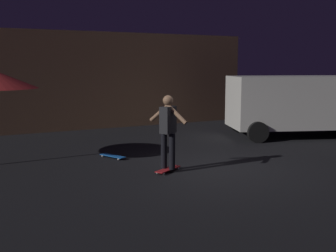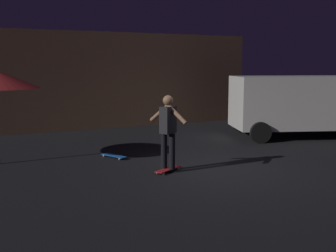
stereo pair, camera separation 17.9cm
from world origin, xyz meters
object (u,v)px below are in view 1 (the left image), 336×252
(skateboard_ridden, at_px, (168,169))
(skateboard_spare, at_px, (113,156))
(skater, at_px, (168,127))
(parked_van, at_px, (299,102))

(skateboard_ridden, height_order, skateboard_spare, same)
(skater, bearing_deg, skateboard_spare, 109.15)
(skateboard_ridden, distance_m, skateboard_spare, 2.01)
(skateboard_spare, distance_m, skater, 2.23)
(parked_van, height_order, skater, parked_van)
(skateboard_spare, xyz_separation_m, skater, (0.66, -1.89, 0.98))
(parked_van, distance_m, skateboard_ridden, 6.60)
(skater, bearing_deg, parked_van, 20.41)
(skateboard_spare, height_order, skater, skater)
(skateboard_ridden, relative_size, skateboard_spare, 0.98)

